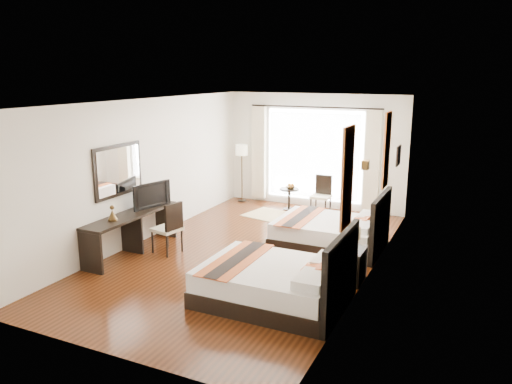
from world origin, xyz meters
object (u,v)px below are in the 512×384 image
at_px(table_lamp, 353,235).
at_px(desk_chair, 168,237).
at_px(floor_lamp, 242,154).
at_px(console_desk, 132,233).
at_px(fruit_bowl, 291,187).
at_px(bed_far, 332,232).
at_px(television, 149,194).
at_px(bed_near, 277,282).
at_px(side_table, 289,199).
at_px(vase, 347,249).
at_px(nightstand, 349,265).
at_px(window_chair, 321,203).

relative_size(table_lamp, desk_chair, 0.39).
bearing_deg(floor_lamp, console_desk, -91.88).
height_order(desk_chair, fruit_bowl, desk_chair).
relative_size(bed_far, fruit_bowl, 8.71).
xyz_separation_m(television, desk_chair, (0.58, -0.27, -0.70)).
height_order(console_desk, television, television).
distance_m(bed_near, television, 3.55).
relative_size(television, side_table, 1.59).
relative_size(bed_far, vase, 16.10).
xyz_separation_m(vase, floor_lamp, (-3.85, 3.93, 0.69)).
bearing_deg(desk_chair, bed_near, 169.88).
height_order(bed_far, side_table, bed_far).
distance_m(nightstand, television, 4.05).
relative_size(vase, window_chair, 0.14).
bearing_deg(side_table, nightstand, -55.66).
xyz_separation_m(floor_lamp, side_table, (1.41, -0.24, -0.99)).
xyz_separation_m(desk_chair, fruit_bowl, (0.98, 3.76, 0.26)).
bearing_deg(desk_chair, television, -13.70).
relative_size(bed_far, nightstand, 3.59).
distance_m(floor_lamp, fruit_bowl, 1.62).
distance_m(bed_far, side_table, 2.75).
distance_m(console_desk, desk_chair, 0.67).
xyz_separation_m(bed_far, desk_chair, (-2.68, -1.62, 0.00)).
xyz_separation_m(desk_chair, floor_lamp, (-0.46, 4.00, 0.95)).
relative_size(nightstand, window_chair, 0.61).
relative_size(bed_far, table_lamp, 5.24).
relative_size(table_lamp, vase, 3.07).
xyz_separation_m(console_desk, television, (0.02, 0.55, 0.62)).
distance_m(bed_far, nightstand, 1.62).
distance_m(bed_near, side_table, 5.07).
distance_m(bed_near, bed_far, 2.64).
distance_m(bed_near, nightstand, 1.41).
distance_m(fruit_bowl, window_chair, 0.84).
bearing_deg(desk_chair, bed_far, -137.81).
distance_m(nightstand, vase, 0.31).
xyz_separation_m(bed_near, window_chair, (-0.87, 4.74, -0.03)).
bearing_deg(table_lamp, window_chair, 115.29).
distance_m(bed_far, console_desk, 3.80).
bearing_deg(side_table, bed_far, -50.95).
distance_m(nightstand, console_desk, 4.03).
bearing_deg(television, side_table, -8.01).
bearing_deg(window_chair, fruit_bowl, -91.91).
relative_size(bed_near, bed_far, 1.04).
relative_size(vase, floor_lamp, 0.08).
relative_size(desk_chair, side_table, 1.83).
relative_size(console_desk, side_table, 4.12).
height_order(table_lamp, vase, table_lamp).
bearing_deg(vase, television, 177.09).
bearing_deg(table_lamp, fruit_bowl, 124.65).
distance_m(bed_far, desk_chair, 3.13).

